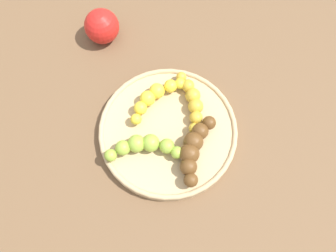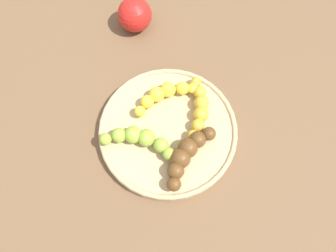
% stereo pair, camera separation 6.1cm
% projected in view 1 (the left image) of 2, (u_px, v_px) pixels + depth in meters
% --- Properties ---
extents(ground_plane, '(2.40, 2.40, 0.00)m').
position_uv_depth(ground_plane, '(168.00, 133.00, 0.65)').
color(ground_plane, brown).
extents(fruit_bowl, '(0.26, 0.26, 0.02)m').
position_uv_depth(fruit_bowl, '(168.00, 131.00, 0.63)').
color(fruit_bowl, tan).
rests_on(fruit_bowl, ground_plane).
extents(banana_yellow, '(0.10, 0.10, 0.03)m').
position_uv_depth(banana_yellow, '(154.00, 96.00, 0.64)').
color(banana_yellow, yellow).
rests_on(banana_yellow, fruit_bowl).
extents(banana_green, '(0.05, 0.14, 0.03)m').
position_uv_depth(banana_green, '(144.00, 146.00, 0.60)').
color(banana_green, '#8CAD38').
rests_on(banana_green, fruit_bowl).
extents(banana_overripe, '(0.13, 0.06, 0.04)m').
position_uv_depth(banana_overripe, '(194.00, 148.00, 0.60)').
color(banana_overripe, '#593819').
rests_on(banana_overripe, fruit_bowl).
extents(banana_spotted, '(0.13, 0.05, 0.03)m').
position_uv_depth(banana_spotted, '(192.00, 101.00, 0.63)').
color(banana_spotted, gold).
rests_on(banana_spotted, fruit_bowl).
extents(apple_red, '(0.07, 0.07, 0.07)m').
position_uv_depth(apple_red, '(102.00, 26.00, 0.69)').
color(apple_red, red).
rests_on(apple_red, ground_plane).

